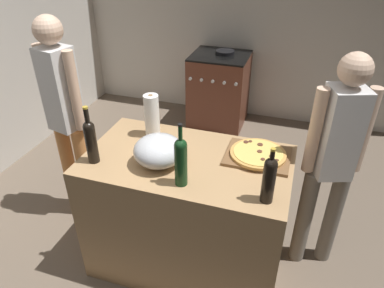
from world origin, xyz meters
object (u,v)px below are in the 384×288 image
at_px(person_in_red, 333,158).
at_px(paper_towel_roll, 152,116).
at_px(mixing_bowl, 159,151).
at_px(wine_bottle_clear, 181,160).
at_px(stove, 219,90).
at_px(pizza, 258,153).
at_px(wine_bottle_green, 91,139).
at_px(wine_bottle_amber, 269,178).
at_px(person_in_stripes, 65,112).

bearing_deg(person_in_red, paper_towel_roll, -175.47).
distance_m(mixing_bowl, paper_towel_roll, 0.36).
bearing_deg(wine_bottle_clear, person_in_red, 33.75).
height_order(paper_towel_roll, stove, paper_towel_roll).
bearing_deg(wine_bottle_clear, pizza, 46.97).
height_order(wine_bottle_green, stove, wine_bottle_green).
bearing_deg(paper_towel_roll, wine_bottle_amber, -28.24).
height_order(mixing_bowl, paper_towel_roll, paper_towel_roll).
xyz_separation_m(pizza, wine_bottle_green, (-0.96, -0.35, 0.13)).
relative_size(paper_towel_roll, wine_bottle_clear, 0.79).
bearing_deg(wine_bottle_amber, pizza, 105.21).
xyz_separation_m(wine_bottle_green, stove, (0.20, 2.40, -0.63)).
height_order(wine_bottle_clear, stove, wine_bottle_clear).
bearing_deg(wine_bottle_amber, paper_towel_roll, 151.76).
xyz_separation_m(pizza, mixing_bowl, (-0.56, -0.25, 0.06)).
bearing_deg(person_in_red, pizza, -161.21).
bearing_deg(mixing_bowl, person_in_red, 21.74).
xyz_separation_m(wine_bottle_amber, person_in_stripes, (-1.58, 0.49, -0.10)).
bearing_deg(pizza, person_in_stripes, 176.11).
bearing_deg(wine_bottle_green, stove, 85.14).
relative_size(mixing_bowl, stove, 0.33).
relative_size(wine_bottle_amber, person_in_red, 0.21).
height_order(pizza, person_in_red, person_in_red).
xyz_separation_m(mixing_bowl, wine_bottle_green, (-0.39, -0.10, 0.06)).
relative_size(mixing_bowl, person_in_red, 0.19).
height_order(mixing_bowl, wine_bottle_green, wine_bottle_green).
xyz_separation_m(mixing_bowl, person_in_red, (1.02, 0.41, -0.10)).
height_order(paper_towel_roll, person_in_red, person_in_red).
bearing_deg(wine_bottle_amber, mixing_bowl, 167.98).
bearing_deg(pizza, paper_towel_roll, 175.35).
relative_size(pizza, mixing_bowl, 1.15).
distance_m(wine_bottle_green, stove, 2.49).
height_order(pizza, wine_bottle_green, wine_bottle_green).
height_order(wine_bottle_green, person_in_red, person_in_red).
xyz_separation_m(wine_bottle_amber, wine_bottle_green, (-1.06, 0.04, 0.01)).
relative_size(mixing_bowl, person_in_stripes, 0.18).
distance_m(stove, person_in_stripes, 2.14).
bearing_deg(person_in_stripes, wine_bottle_clear, -24.19).
distance_m(pizza, wine_bottle_green, 1.03).
bearing_deg(paper_towel_roll, person_in_stripes, 176.88).
bearing_deg(mixing_bowl, wine_bottle_amber, -12.02).
bearing_deg(wine_bottle_clear, stove, 98.90).
xyz_separation_m(person_in_stripes, person_in_red, (1.93, 0.05, -0.05)).
bearing_deg(person_in_red, wine_bottle_clear, -146.25).
xyz_separation_m(wine_bottle_clear, wine_bottle_green, (-0.59, 0.05, -0.00)).
height_order(wine_bottle_clear, wine_bottle_green, wine_bottle_clear).
xyz_separation_m(wine_bottle_green, person_in_stripes, (-0.52, 0.45, -0.11)).
relative_size(wine_bottle_green, person_in_stripes, 0.22).
relative_size(stove, person_in_red, 0.58).
relative_size(wine_bottle_amber, wine_bottle_green, 0.88).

